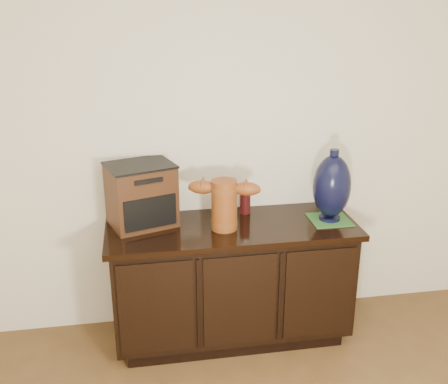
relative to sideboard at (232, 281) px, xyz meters
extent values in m
plane|color=white|center=(0.00, 0.27, 0.91)|extent=(4.50, 0.00, 4.50)
cube|color=black|center=(0.00, 0.00, -0.35)|extent=(1.29, 0.45, 0.08)
cube|color=black|center=(0.00, 0.00, 0.01)|extent=(1.40, 0.50, 0.64)
cube|color=black|center=(0.00, 0.00, 0.35)|extent=(1.46, 0.56, 0.03)
cube|color=black|center=(-0.47, -0.25, 0.01)|extent=(0.41, 0.01, 0.56)
cube|color=black|center=(0.00, -0.25, 0.01)|extent=(0.41, 0.01, 0.56)
cube|color=black|center=(0.47, -0.25, 0.01)|extent=(0.41, 0.01, 0.56)
cylinder|color=brown|center=(-0.05, -0.04, 0.51)|extent=(0.18, 0.18, 0.29)
cylinder|color=#4A240E|center=(-0.05, -0.04, 0.41)|extent=(0.19, 0.19, 0.03)
cylinder|color=#4A240E|center=(-0.05, -0.04, 0.61)|extent=(0.19, 0.19, 0.03)
ellipsoid|color=brown|center=(-0.17, -0.01, 0.62)|extent=(0.17, 0.11, 0.08)
ellipsoid|color=brown|center=(0.07, -0.08, 0.62)|extent=(0.17, 0.11, 0.08)
cube|color=#3D200F|center=(-0.51, 0.11, 0.55)|extent=(0.42, 0.38, 0.35)
cube|color=black|center=(-0.47, -0.03, 0.49)|extent=(0.29, 0.10, 0.18)
cube|color=black|center=(-0.51, 0.11, 0.73)|extent=(0.44, 0.39, 0.01)
cube|color=#32652D|center=(0.59, -0.02, 0.37)|extent=(0.23, 0.23, 0.01)
cylinder|color=black|center=(0.59, -0.02, 0.38)|extent=(0.12, 0.12, 0.02)
ellipsoid|color=black|center=(0.59, -0.02, 0.58)|extent=(0.22, 0.22, 0.38)
cylinder|color=black|center=(0.59, -0.02, 0.79)|extent=(0.05, 0.05, 0.04)
cylinder|color=#560E0F|center=(0.11, 0.17, 0.45)|extent=(0.07, 0.07, 0.16)
cylinder|color=silver|center=(0.11, 0.17, 0.54)|extent=(0.06, 0.06, 0.03)
camera|label=1|loc=(-0.51, -2.75, 1.60)|focal=42.00mm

